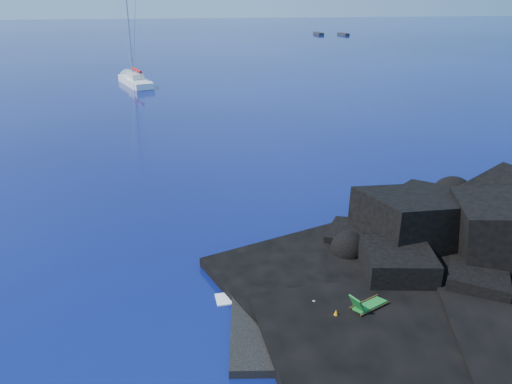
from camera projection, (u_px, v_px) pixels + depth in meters
ground at (226, 341)px, 19.26m from camera, size 400.00×400.00×0.00m
headland at (497, 276)px, 23.50m from camera, size 24.00×24.00×3.60m
beach at (336, 324)px, 20.23m from camera, size 9.08×6.86×0.70m
surf_foam at (321, 266)px, 24.41m from camera, size 10.00×8.00×0.06m
sailboat at (135, 85)px, 68.54m from camera, size 6.88×12.36×12.86m
deck_chair at (370, 300)px, 20.14m from camera, size 1.82×1.41×1.15m
towel at (305, 311)px, 20.41m from camera, size 1.88×1.62×0.05m
sunbather at (306, 308)px, 20.35m from camera, size 1.62×1.30×0.26m
marker_cone at (336, 315)px, 19.74m from camera, size 0.35×0.35×0.52m
distant_boat_a at (319, 35)px, 136.63m from camera, size 2.00×4.82×0.62m
distant_boat_b at (343, 35)px, 135.48m from camera, size 2.39×4.50×0.57m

